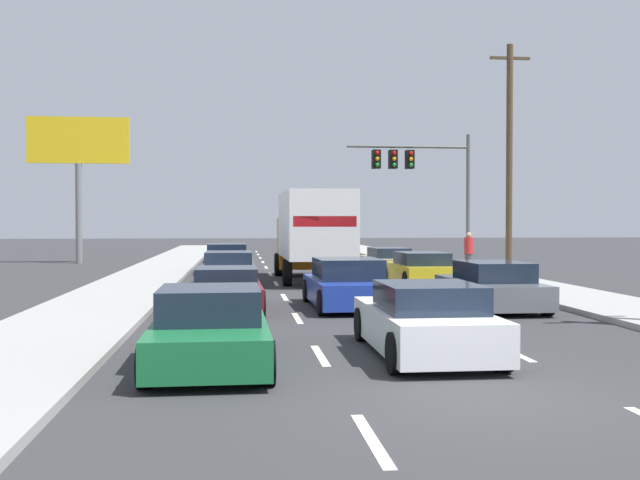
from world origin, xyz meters
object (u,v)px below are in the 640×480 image
object	(u,v)px
car_tan	(387,261)
traffic_signal_mast	(413,168)
utility_pole_mid	(509,156)
pedestrian_near_corner	(469,252)
car_maroon	(226,290)
car_yellow	(420,270)
car_gray	(491,287)
box_truck	(313,230)
car_white	(425,322)
car_navy	(226,260)
car_green	(210,330)
car_blue	(347,285)
roadside_billboard	(78,155)
car_silver	(229,269)

from	to	relation	value
car_tan	traffic_signal_mast	distance (m)	7.16
utility_pole_mid	pedestrian_near_corner	size ratio (longest dim) A/B	5.92
car_maroon	utility_pole_mid	world-z (taller)	utility_pole_mid
car_yellow	car_gray	xyz separation A→B (m)	(0.19, -7.04, 0.00)
car_gray	box_truck	bearing A→B (deg)	111.49
car_white	car_navy	bearing A→B (deg)	100.00
car_yellow	pedestrian_near_corner	world-z (taller)	pedestrian_near_corner
box_truck	car_tan	xyz separation A→B (m)	(3.75, 4.09, -1.43)
box_truck	car_white	bearing A→B (deg)	-88.87
car_green	car_yellow	distance (m)	15.74
box_truck	pedestrian_near_corner	bearing A→B (deg)	17.57
car_tan	car_yellow	size ratio (longest dim) A/B	1.03
car_green	pedestrian_near_corner	distance (m)	21.46
car_blue	car_yellow	xyz separation A→B (m)	(3.57, 6.48, -0.03)
car_green	car_yellow	bearing A→B (deg)	63.96
box_truck	car_tan	distance (m)	5.73
car_maroon	car_white	xyz separation A→B (m)	(3.50, -7.00, 0.06)
box_truck	traffic_signal_mast	world-z (taller)	traffic_signal_mast
roadside_billboard	pedestrian_near_corner	distance (m)	22.25
car_blue	car_white	distance (m)	7.22
car_blue	car_green	bearing A→B (deg)	-113.55
utility_pole_mid	car_yellow	bearing A→B (deg)	-132.89
car_white	car_silver	bearing A→B (deg)	103.37
car_silver	car_tan	distance (m)	8.87
car_navy	box_truck	bearing A→B (deg)	-54.40
car_white	car_tan	world-z (taller)	car_white
box_truck	car_gray	distance (m)	10.42
car_navy	traffic_signal_mast	xyz separation A→B (m)	(9.48, 4.41, 4.44)
car_white	traffic_signal_mast	bearing A→B (deg)	77.18
car_tan	car_gray	distance (m)	13.70
car_green	car_gray	distance (m)	10.04
car_blue	utility_pole_mid	xyz separation A→B (m)	(9.01, 12.33, 4.58)
car_silver	car_white	size ratio (longest dim) A/B	1.08
traffic_signal_mast	pedestrian_near_corner	bearing A→B (deg)	-83.73
box_truck	car_gray	bearing A→B (deg)	-68.51
pedestrian_near_corner	car_gray	bearing A→B (deg)	-104.65
car_yellow	traffic_signal_mast	size ratio (longest dim) A/B	0.64
car_green	roadside_billboard	size ratio (longest dim) A/B	0.56
car_tan	car_gray	xyz separation A→B (m)	(0.04, -13.70, 0.04)
car_silver	car_blue	size ratio (longest dim) A/B	1.06
car_yellow	car_white	bearing A→B (deg)	-103.43
car_silver	car_tan	world-z (taller)	car_silver
traffic_signal_mast	car_white	bearing A→B (deg)	-102.82
car_gray	car_blue	bearing A→B (deg)	171.57
car_navy	roadside_billboard	world-z (taller)	roadside_billboard
car_navy	car_maroon	world-z (taller)	car_navy
car_tan	car_silver	bearing A→B (deg)	-141.66
car_green	car_white	world-z (taller)	car_white
car_yellow	box_truck	bearing A→B (deg)	144.35
car_navy	car_white	xyz separation A→B (m)	(3.70, -20.99, -0.02)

